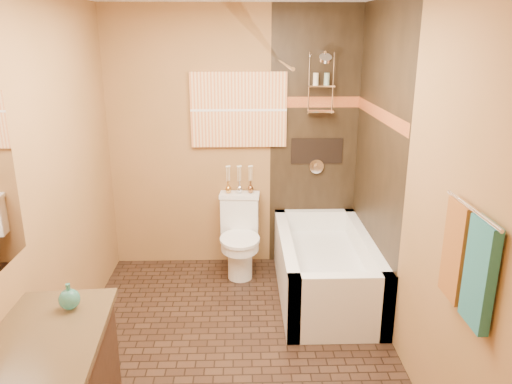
{
  "coord_description": "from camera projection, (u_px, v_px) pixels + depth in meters",
  "views": [
    {
      "loc": [
        0.07,
        -3.21,
        2.23
      ],
      "look_at": [
        0.18,
        0.4,
        1.08
      ],
      "focal_mm": 35.0,
      "sensor_mm": 36.0,
      "label": 1
    }
  ],
  "objects": [
    {
      "name": "floor",
      "position": [
        234.0,
        346.0,
        3.73
      ],
      "size": [
        3.0,
        3.0,
        0.0
      ],
      "primitive_type": "plane",
      "color": "black",
      "rests_on": "ground"
    },
    {
      "name": "wall_left",
      "position": [
        51.0,
        188.0,
        3.32
      ],
      "size": [
        0.02,
        3.0,
        2.5
      ],
      "primitive_type": "cube",
      "color": "#9D693C",
      "rests_on": "floor"
    },
    {
      "name": "wall_right",
      "position": [
        408.0,
        185.0,
        3.39
      ],
      "size": [
        0.02,
        3.0,
        2.5
      ],
      "primitive_type": "cube",
      "color": "#9D693C",
      "rests_on": "floor"
    },
    {
      "name": "wall_back",
      "position": [
        234.0,
        141.0,
        4.78
      ],
      "size": [
        2.4,
        0.02,
        2.5
      ],
      "primitive_type": "cube",
      "color": "#9D693C",
      "rests_on": "floor"
    },
    {
      "name": "wall_front",
      "position": [
        224.0,
        300.0,
        1.92
      ],
      "size": [
        2.4,
        0.02,
        2.5
      ],
      "primitive_type": "cube",
      "color": "#9D693C",
      "rests_on": "floor"
    },
    {
      "name": "alcove_tile_back",
      "position": [
        314.0,
        141.0,
        4.79
      ],
      "size": [
        0.85,
        0.01,
        2.5
      ],
      "primitive_type": "cube",
      "color": "black",
      "rests_on": "wall_back"
    },
    {
      "name": "alcove_tile_right",
      "position": [
        377.0,
        159.0,
        4.1
      ],
      "size": [
        0.01,
        1.5,
        2.5
      ],
      "primitive_type": "cube",
      "color": "black",
      "rests_on": "wall_right"
    },
    {
      "name": "mosaic_band_back",
      "position": [
        316.0,
        102.0,
        4.67
      ],
      "size": [
        0.85,
        0.01,
        0.1
      ],
      "primitive_type": "cube",
      "color": "maroon",
      "rests_on": "alcove_tile_back"
    },
    {
      "name": "mosaic_band_right",
      "position": [
        379.0,
        114.0,
        3.99
      ],
      "size": [
        0.01,
        1.5,
        0.1
      ],
      "primitive_type": "cube",
      "color": "maroon",
      "rests_on": "alcove_tile_right"
    },
    {
      "name": "alcove_niche",
      "position": [
        317.0,
        151.0,
        4.82
      ],
      "size": [
        0.5,
        0.01,
        0.25
      ],
      "primitive_type": "cube",
      "color": "black",
      "rests_on": "alcove_tile_back"
    },
    {
      "name": "shower_fixtures",
      "position": [
        321.0,
        98.0,
        4.56
      ],
      "size": [
        0.24,
        0.33,
        1.16
      ],
      "color": "silver",
      "rests_on": "floor"
    },
    {
      "name": "curtain_rod",
      "position": [
        283.0,
        62.0,
        3.85
      ],
      "size": [
        0.03,
        1.55,
        0.03
      ],
      "primitive_type": "cylinder",
      "rotation": [
        1.57,
        0.0,
        0.0
      ],
      "color": "silver",
      "rests_on": "wall_back"
    },
    {
      "name": "towel_bar",
      "position": [
        473.0,
        209.0,
        2.32
      ],
      "size": [
        0.02,
        0.55,
        0.02
      ],
      "primitive_type": "cylinder",
      "rotation": [
        1.57,
        0.0,
        0.0
      ],
      "color": "silver",
      "rests_on": "wall_right"
    },
    {
      "name": "towel_teal",
      "position": [
        480.0,
        274.0,
        2.28
      ],
      "size": [
        0.05,
        0.22,
        0.52
      ],
      "primitive_type": "cube",
      "color": "#1C5D60",
      "rests_on": "towel_bar"
    },
    {
      "name": "towel_rust",
      "position": [
        456.0,
        251.0,
        2.53
      ],
      "size": [
        0.05,
        0.22,
        0.52
      ],
      "primitive_type": "cube",
      "color": "brown",
      "rests_on": "towel_bar"
    },
    {
      "name": "sunset_painting",
      "position": [
        239.0,
        110.0,
        4.67
      ],
      "size": [
        0.9,
        0.04,
        0.7
      ],
      "primitive_type": "cube",
      "color": "orange",
      "rests_on": "wall_back"
    },
    {
      "name": "bathtub",
      "position": [
        325.0,
        272.0,
        4.4
      ],
      "size": [
        0.8,
        1.5,
        0.55
      ],
      "color": "white",
      "rests_on": "floor"
    },
    {
      "name": "toilet",
      "position": [
        240.0,
        236.0,
        4.78
      ],
      "size": [
        0.4,
        0.58,
        0.76
      ],
      "rotation": [
        0.0,
        0.0,
        -0.08
      ],
      "color": "white",
      "rests_on": "floor"
    },
    {
      "name": "teal_bottle",
      "position": [
        69.0,
        296.0,
        2.72
      ],
      "size": [
        0.14,
        0.14,
        0.18
      ],
      "primitive_type": null,
      "rotation": [
        0.0,
        0.0,
        -0.22
      ],
      "color": "#297B6D",
      "rests_on": "vanity"
    },
    {
      "name": "bud_vases",
      "position": [
        239.0,
        179.0,
        4.78
      ],
      "size": [
        0.27,
        0.06,
        0.27
      ],
      "color": "gold",
      "rests_on": "toilet"
    }
  ]
}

